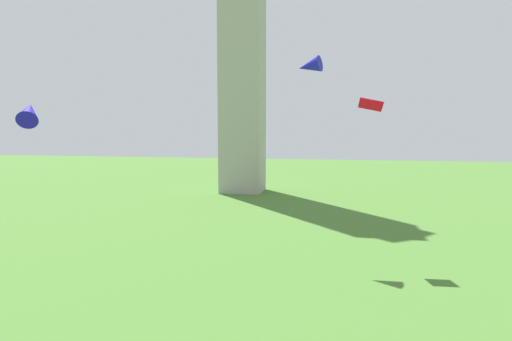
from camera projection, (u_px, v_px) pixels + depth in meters
monument_obelisk at (242, 0)px, 56.82m from camera, size 5.39×5.39×50.64m
kite_flying_0 at (371, 105)px, 28.47m from camera, size 1.61×0.99×0.93m
kite_flying_3 at (29, 112)px, 16.31m from camera, size 1.32×1.54×1.25m
kite_flying_4 at (309, 66)px, 29.61m from camera, size 1.94×1.52×1.34m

